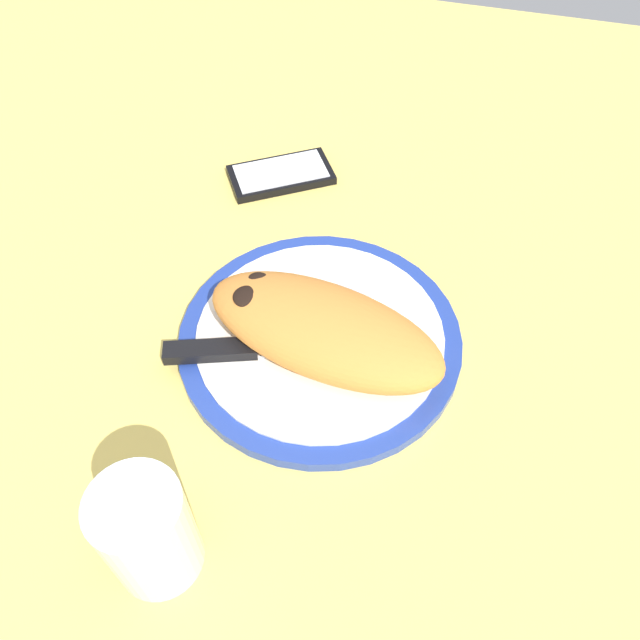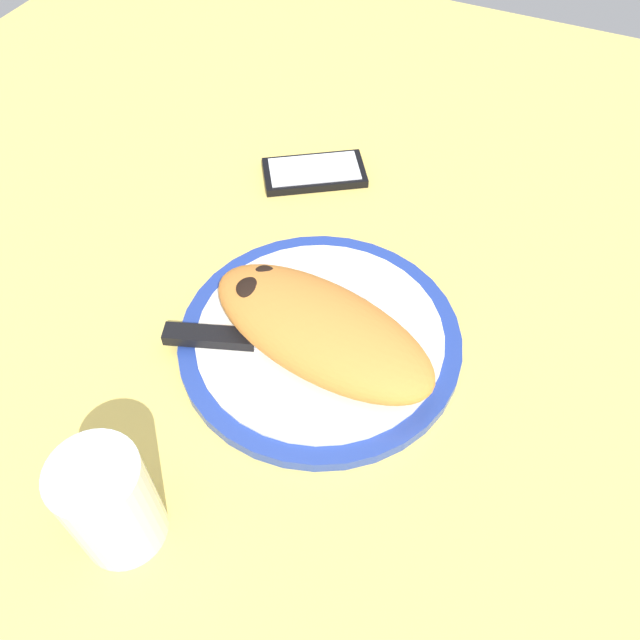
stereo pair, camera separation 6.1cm
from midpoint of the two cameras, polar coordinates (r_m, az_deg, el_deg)
name	(u,v)px [view 2 (the right image)]	position (r cm, az deg, el deg)	size (l,w,h in cm)	color
ground_plane	(320,352)	(64.65, 2.68, -3.00)	(150.00, 150.00, 3.00)	#EACC60
plate	(320,338)	(62.82, 2.76, -1.79)	(27.62, 27.62, 1.61)	#233D99
calzone	(320,330)	(58.93, 2.98, -1.05)	(24.86, 14.56, 5.45)	orange
fork	(315,284)	(65.91, 2.14, 3.06)	(16.07, 3.33, 0.40)	silver
knife	(243,340)	(61.12, -4.03, -1.94)	(21.64, 9.09, 1.20)	silver
smartphone	(314,172)	(81.11, 1.68, 12.88)	(13.91, 12.14, 1.16)	black
water_glass	(112,506)	(51.68, -14.71, -15.98)	(6.76, 6.76, 10.43)	silver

